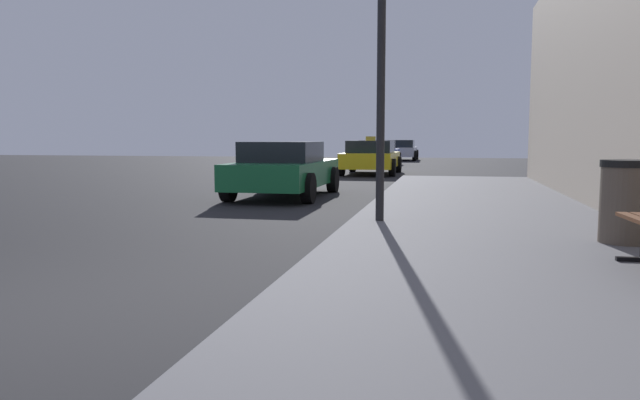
{
  "coord_description": "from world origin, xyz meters",
  "views": [
    {
      "loc": [
        3.38,
        -3.5,
        1.33
      ],
      "look_at": [
        1.76,
        4.13,
        0.53
      ],
      "focal_mm": 33.5,
      "sensor_mm": 36.0,
      "label": 1
    }
  ],
  "objects_px": {
    "car_blue": "(378,153)",
    "car_yellow": "(371,157)",
    "car_green": "(284,169)",
    "car_silver": "(401,150)",
    "street_lamp": "(382,3)",
    "trash_bin": "(625,201)"
  },
  "relations": [
    {
      "from": "street_lamp",
      "to": "trash_bin",
      "type": "bearing_deg",
      "value": -23.8
    },
    {
      "from": "car_green",
      "to": "car_silver",
      "type": "relative_size",
      "value": 0.98
    },
    {
      "from": "street_lamp",
      "to": "car_blue",
      "type": "distance_m",
      "value": 21.6
    },
    {
      "from": "car_yellow",
      "to": "car_blue",
      "type": "bearing_deg",
      "value": 94.45
    },
    {
      "from": "car_blue",
      "to": "car_silver",
      "type": "bearing_deg",
      "value": 85.73
    },
    {
      "from": "car_green",
      "to": "car_blue",
      "type": "height_order",
      "value": "same"
    },
    {
      "from": "car_blue",
      "to": "car_silver",
      "type": "distance_m",
      "value": 7.9
    },
    {
      "from": "car_green",
      "to": "car_silver",
      "type": "distance_m",
      "value": 24.56
    },
    {
      "from": "street_lamp",
      "to": "car_green",
      "type": "distance_m",
      "value": 5.97
    },
    {
      "from": "trash_bin",
      "to": "street_lamp",
      "type": "xyz_separation_m",
      "value": [
        -2.93,
        1.29,
        2.61
      ]
    },
    {
      "from": "car_yellow",
      "to": "car_blue",
      "type": "relative_size",
      "value": 0.94
    },
    {
      "from": "car_green",
      "to": "trash_bin",
      "type": "bearing_deg",
      "value": -46.42
    },
    {
      "from": "car_blue",
      "to": "car_yellow",
      "type": "bearing_deg",
      "value": -85.55
    },
    {
      "from": "car_green",
      "to": "car_yellow",
      "type": "height_order",
      "value": "car_yellow"
    },
    {
      "from": "car_green",
      "to": "car_yellow",
      "type": "distance_m",
      "value": 9.38
    },
    {
      "from": "car_blue",
      "to": "car_silver",
      "type": "xyz_separation_m",
      "value": [
        0.59,
        7.88,
        -0.0
      ]
    },
    {
      "from": "street_lamp",
      "to": "car_silver",
      "type": "xyz_separation_m",
      "value": [
        -1.85,
        29.18,
        -2.59
      ]
    },
    {
      "from": "trash_bin",
      "to": "street_lamp",
      "type": "relative_size",
      "value": 0.21
    },
    {
      "from": "street_lamp",
      "to": "car_yellow",
      "type": "height_order",
      "value": "street_lamp"
    },
    {
      "from": "car_yellow",
      "to": "car_silver",
      "type": "distance_m",
      "value": 15.21
    },
    {
      "from": "trash_bin",
      "to": "car_silver",
      "type": "bearing_deg",
      "value": 98.92
    },
    {
      "from": "trash_bin",
      "to": "car_green",
      "type": "bearing_deg",
      "value": 133.58
    }
  ]
}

